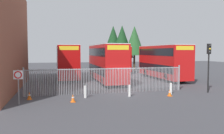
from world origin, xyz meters
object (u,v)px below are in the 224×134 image
object	(u,v)px
bollard_center_front	(130,91)
traffic_cone_mid_forecourt	(73,98)
traffic_cone_by_gate	(29,96)
traffic_cone_near_kerb	(170,93)
double_decker_bus_behind_fence_right	(163,61)
bollard_near_right	(171,89)
double_decker_bus_behind_fence_left	(67,60)
double_decker_bus_far_back	(115,58)
bollard_near_left	(85,92)
traffic_light_kerbside	(209,59)
double_decker_bus_near_gate	(106,62)
speed_limit_sign_post	(18,79)

from	to	relation	value
bollard_center_front	traffic_cone_mid_forecourt	xyz separation A→B (m)	(-4.59, -1.02, -0.19)
traffic_cone_by_gate	traffic_cone_near_kerb	size ratio (longest dim) A/B	1.00
double_decker_bus_behind_fence_right	traffic_cone_mid_forecourt	size ratio (longest dim) A/B	18.32
double_decker_bus_behind_fence_right	bollard_center_front	distance (m)	13.24
bollard_near_right	double_decker_bus_behind_fence_right	bearing A→B (deg)	67.83
double_decker_bus_behind_fence_left	double_decker_bus_far_back	size ratio (longest dim) A/B	1.00
bollard_near_right	traffic_cone_mid_forecourt	size ratio (longest dim) A/B	1.61
double_decker_bus_behind_fence_left	double_decker_bus_far_back	bearing A→B (deg)	44.28
bollard_near_left	traffic_light_kerbside	world-z (taller)	traffic_light_kerbside
traffic_cone_mid_forecourt	traffic_light_kerbside	xyz separation A→B (m)	(11.86, 1.09, 2.70)
double_decker_bus_behind_fence_left	traffic_light_kerbside	xyz separation A→B (m)	(11.53, -13.80, 0.56)
double_decker_bus_near_gate	traffic_cone_mid_forecourt	xyz separation A→B (m)	(-4.70, -10.31, -2.13)
traffic_cone_by_gate	double_decker_bus_behind_fence_left	bearing A→B (deg)	75.28
double_decker_bus_behind_fence_right	bollard_near_right	distance (m)	11.22
traffic_cone_mid_forecourt	speed_limit_sign_post	size ratio (longest dim) A/B	0.25
double_decker_bus_far_back	bollard_center_front	distance (m)	23.17
bollard_near_left	bollard_near_right	distance (m)	7.28
double_decker_bus_near_gate	traffic_cone_near_kerb	world-z (taller)	double_decker_bus_near_gate
double_decker_bus_far_back	traffic_cone_by_gate	xyz separation A→B (m)	(-12.41, -21.91, -2.13)
double_decker_bus_far_back	bollard_center_front	bearing A→B (deg)	-101.74
traffic_cone_by_gate	traffic_light_kerbside	distance (m)	15.24
double_decker_bus_near_gate	speed_limit_sign_post	distance (m)	13.24
double_decker_bus_behind_fence_right	traffic_cone_near_kerb	bearing A→B (deg)	-113.07
bollard_near_left	traffic_cone_by_gate	xyz separation A→B (m)	(-4.19, 0.33, -0.19)
double_decker_bus_behind_fence_left	speed_limit_sign_post	bearing A→B (deg)	-105.02
double_decker_bus_near_gate	double_decker_bus_behind_fence_left	world-z (taller)	same
traffic_cone_by_gate	traffic_cone_near_kerb	distance (m)	11.01
double_decker_bus_near_gate	double_decker_bus_far_back	xyz separation A→B (m)	(4.59, 13.31, 0.00)
double_decker_bus_behind_fence_right	traffic_cone_by_gate	bearing A→B (deg)	-148.11
traffic_cone_by_gate	speed_limit_sign_post	bearing A→B (deg)	-107.34
double_decker_bus_near_gate	bollard_near_left	size ratio (longest dim) A/B	11.38
traffic_cone_near_kerb	double_decker_bus_behind_fence_left	bearing A→B (deg)	117.29
bollard_center_front	double_decker_bus_behind_fence_right	bearing A→B (deg)	52.78
bollard_center_front	traffic_cone_mid_forecourt	size ratio (longest dim) A/B	1.61
double_decker_bus_far_back	traffic_cone_mid_forecourt	size ratio (longest dim) A/B	18.32
double_decker_bus_near_gate	double_decker_bus_far_back	bearing A→B (deg)	70.98
bollard_near_right	speed_limit_sign_post	xyz separation A→B (m)	(-11.98, -1.16, 1.30)
double_decker_bus_far_back	traffic_cone_mid_forecourt	xyz separation A→B (m)	(-9.28, -23.62, -2.13)
speed_limit_sign_post	traffic_light_kerbside	distance (m)	15.59
bollard_near_left	bollard_center_front	world-z (taller)	same
speed_limit_sign_post	traffic_light_kerbside	xyz separation A→B (m)	(15.51, 1.04, 1.21)
double_decker_bus_behind_fence_left	double_decker_bus_far_back	world-z (taller)	same
bollard_near_left	traffic_light_kerbside	bearing A→B (deg)	-1.52
double_decker_bus_near_gate	bollard_center_front	xyz separation A→B (m)	(-0.11, -9.29, -1.95)
double_decker_bus_far_back	bollard_near_left	size ratio (longest dim) A/B	11.38
speed_limit_sign_post	traffic_cone_near_kerb	bearing A→B (deg)	1.80
double_decker_bus_behind_fence_right	traffic_cone_mid_forecourt	bearing A→B (deg)	-137.55
bollard_near_right	traffic_cone_by_gate	world-z (taller)	bollard_near_right
double_decker_bus_behind_fence_left	traffic_cone_near_kerb	distance (m)	16.44
double_decker_bus_near_gate	traffic_cone_mid_forecourt	distance (m)	11.53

